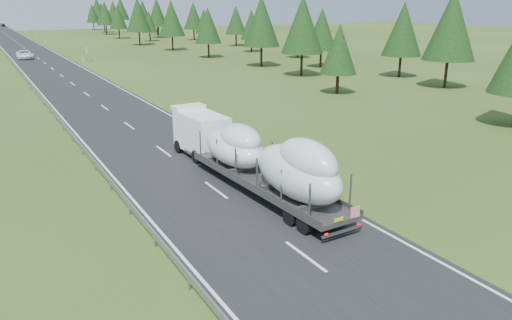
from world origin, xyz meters
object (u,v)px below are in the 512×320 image
boat_truck (252,153)px  distant_van (24,55)px  highway_sign (87,51)px  distant_car_dark (3,25)px

boat_truck → distant_van: size_ratio=3.10×
distant_van → highway_sign: bearing=-47.1°
highway_sign → distant_car_dark: bearing=91.4°
highway_sign → boat_truck: boat_truck is taller
highway_sign → distant_car_dark: (-4.00, 159.93, -1.12)m
distant_van → distant_car_dark: distant_van is taller
highway_sign → distant_van: bearing=132.2°
highway_sign → distant_van: size_ratio=0.45×
highway_sign → distant_car_dark: size_ratio=0.64×
boat_truck → distant_van: (-4.33, 82.19, -1.32)m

